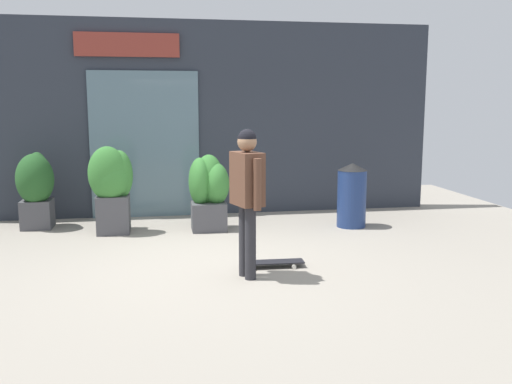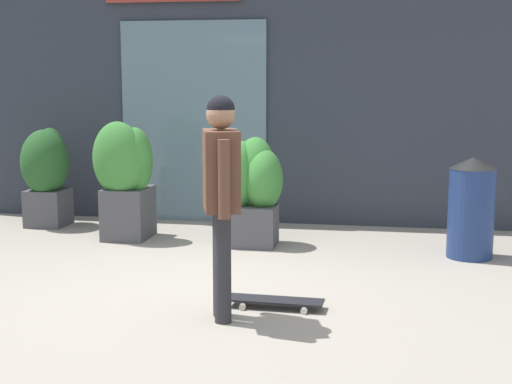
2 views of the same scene
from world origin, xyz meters
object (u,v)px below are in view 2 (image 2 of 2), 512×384
(planter_box_mid, at_px, (253,185))
(trash_bin, at_px, (471,208))
(planter_box_right, at_px, (125,175))
(planter_box_left, at_px, (47,170))
(skateboard, at_px, (275,301))
(skateboarder, at_px, (221,184))

(planter_box_mid, relative_size, trash_bin, 1.15)
(planter_box_right, height_order, trash_bin, planter_box_right)
(planter_box_left, relative_size, planter_box_right, 0.90)
(skateboard, height_order, planter_box_right, planter_box_right)
(planter_box_right, relative_size, trash_bin, 1.30)
(trash_bin, bearing_deg, planter_box_mid, 174.97)
(skateboard, relative_size, planter_box_left, 0.64)
(planter_box_right, distance_m, planter_box_mid, 1.50)
(planter_box_mid, bearing_deg, skateboard, -75.26)
(planter_box_left, distance_m, trash_bin, 5.15)
(planter_box_right, bearing_deg, skateboarder, -56.19)
(skateboarder, height_order, planter_box_mid, skateboarder)
(planter_box_left, height_order, planter_box_mid, planter_box_left)
(skateboard, distance_m, planter_box_left, 4.41)
(skateboard, distance_m, planter_box_right, 3.13)
(skateboard, xyz_separation_m, planter_box_left, (-3.33, 2.82, 0.65))
(planter_box_left, bearing_deg, planter_box_right, -25.37)
(skateboarder, distance_m, skateboard, 1.13)
(planter_box_left, distance_m, planter_box_right, 1.38)
(planter_box_left, relative_size, planter_box_mid, 1.02)
(planter_box_right, relative_size, planter_box_mid, 1.14)
(planter_box_left, height_order, planter_box_right, planter_box_right)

